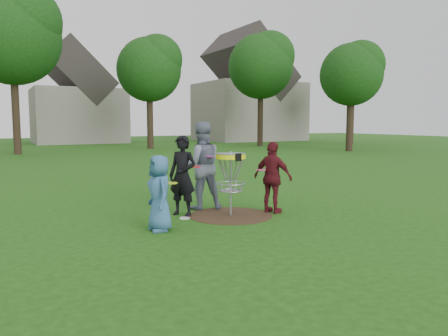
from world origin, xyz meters
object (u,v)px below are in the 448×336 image
player_blue (160,193)px  player_maroon (273,178)px  disc_golf_basket (231,168)px  player_black (183,176)px  player_grey (201,166)px

player_blue → player_maroon: bearing=98.2°
player_blue → player_maroon: (2.73, 0.31, 0.09)m
player_maroon → disc_golf_basket: size_ratio=1.14×
player_black → disc_golf_basket: 1.04m
player_blue → player_maroon: player_maroon is taller
player_grey → disc_golf_basket: (0.24, -0.98, 0.01)m
player_grey → disc_golf_basket: size_ratio=1.46×
player_blue → player_black: (0.89, 1.02, 0.16)m
player_blue → player_grey: bearing=135.6°
player_blue → player_grey: size_ratio=0.70×
player_blue → disc_golf_basket: bearing=107.6°
player_maroon → disc_golf_basket: 1.00m
player_blue → player_grey: 2.16m
player_grey → player_maroon: (1.18, -1.17, -0.22)m
player_blue → player_maroon: size_ratio=0.89×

